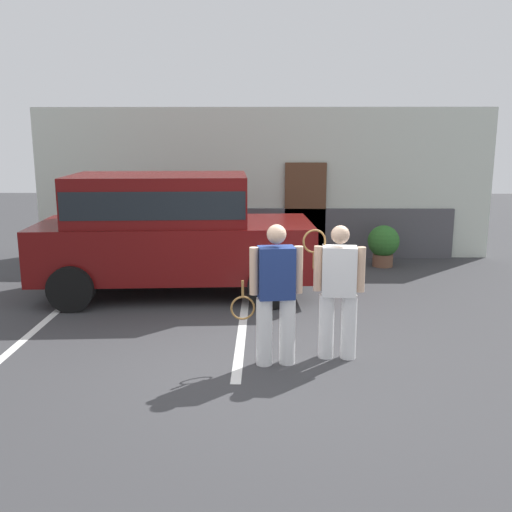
{
  "coord_description": "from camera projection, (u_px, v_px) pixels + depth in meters",
  "views": [
    {
      "loc": [
        0.07,
        -6.64,
        2.72
      ],
      "look_at": [
        -0.06,
        1.2,
        1.05
      ],
      "focal_mm": 40.52,
      "sensor_mm": 36.0,
      "label": 1
    }
  ],
  "objects": [
    {
      "name": "parking_stripe_0",
      "position": [
        47.0,
        320.0,
        8.58
      ],
      "size": [
        0.12,
        4.4,
        0.01
      ],
      "primitive_type": "cube",
      "color": "silver",
      "rests_on": "ground_plane"
    },
    {
      "name": "parked_suv",
      "position": [
        169.0,
        228.0,
        9.79
      ],
      "size": [
        4.71,
        2.4,
        2.05
      ],
      "rotation": [
        0.0,
        0.0,
        0.06
      ],
      "color": "#590C0C",
      "rests_on": "ground_plane"
    },
    {
      "name": "tennis_player_man",
      "position": [
        276.0,
        293.0,
        6.78
      ],
      "size": [
        0.89,
        0.32,
        1.7
      ],
      "rotation": [
        0.0,
        0.0,
        3.29
      ],
      "color": "white",
      "rests_on": "ground_plane"
    },
    {
      "name": "parking_stripe_1",
      "position": [
        243.0,
        321.0,
        8.54
      ],
      "size": [
        0.12,
        4.4,
        0.01
      ],
      "primitive_type": "cube",
      "color": "silver",
      "rests_on": "ground_plane"
    },
    {
      "name": "house_frontage",
      "position": [
        263.0,
        188.0,
        12.78
      ],
      "size": [
        10.01,
        0.4,
        3.27
      ],
      "color": "silver",
      "rests_on": "ground_plane"
    },
    {
      "name": "tennis_player_woman",
      "position": [
        338.0,
        290.0,
        6.98
      ],
      "size": [
        0.75,
        0.29,
        1.66
      ],
      "rotation": [
        0.0,
        0.0,
        3.05
      ],
      "color": "white",
      "rests_on": "ground_plane"
    },
    {
      "name": "ground_plane",
      "position": [
        260.0,
        360.0,
        7.07
      ],
      "size": [
        40.0,
        40.0,
        0.0
      ],
      "primitive_type": "plane",
      "color": "#38383A"
    },
    {
      "name": "potted_plant_by_porch",
      "position": [
        383.0,
        244.0,
        11.96
      ],
      "size": [
        0.65,
        0.65,
        0.86
      ],
      "color": "brown",
      "rests_on": "ground_plane"
    }
  ]
}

